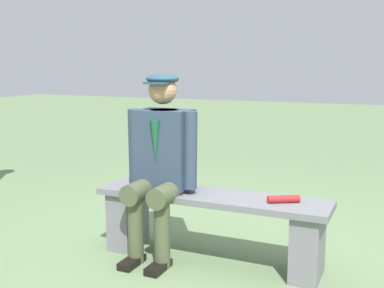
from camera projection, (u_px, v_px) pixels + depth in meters
The scene contains 4 objects.
ground_plane at pixel (210, 260), 3.44m from camera, with size 30.00×30.00×0.00m, color #658055.
bench at pixel (211, 219), 3.39m from camera, with size 1.67×0.39×0.49m.
seated_man at pixel (161, 158), 3.42m from camera, with size 0.55×0.57×1.33m.
rolled_magazine at pixel (283, 199), 3.15m from camera, with size 0.05×0.05×0.21m, color #B21E1E.
Camera 1 is at (-1.21, 3.03, 1.39)m, focal length 44.52 mm.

